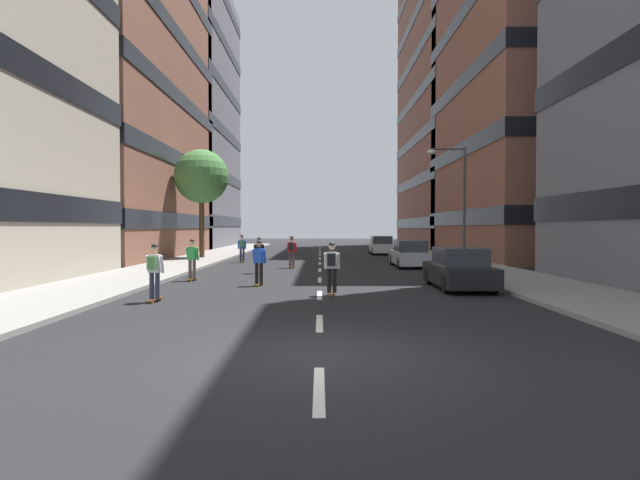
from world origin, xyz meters
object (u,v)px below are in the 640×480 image
(parked_car_mid, at_px, (410,255))
(streetlamp_right, at_px, (458,193))
(skater_1, at_px, (192,258))
(skater_3, at_px, (292,250))
(skater_2, at_px, (332,265))
(parked_car_near, at_px, (459,270))
(street_tree_near, at_px, (202,177))
(parked_car_far, at_px, (381,246))
(skater_0, at_px, (242,247))
(skater_5, at_px, (154,269))
(skater_4, at_px, (259,260))
(skater_6, at_px, (259,253))

(parked_car_mid, distance_m, streetlamp_right, 4.32)
(skater_1, relative_size, skater_3, 1.00)
(skater_2, relative_size, skater_3, 1.00)
(parked_car_near, height_order, street_tree_near, street_tree_near)
(skater_2, bearing_deg, parked_car_far, 79.73)
(parked_car_mid, relative_size, street_tree_near, 0.58)
(skater_0, relative_size, skater_2, 1.00)
(street_tree_near, xyz_separation_m, skater_3, (6.78, -7.94, -4.78))
(skater_1, distance_m, skater_5, 6.18)
(parked_car_near, xyz_separation_m, streetlamp_right, (2.43, 9.39, 3.44))
(skater_1, bearing_deg, skater_0, 87.89)
(parked_car_near, bearing_deg, skater_0, 125.78)
(skater_5, bearing_deg, skater_2, 15.58)
(skater_3, height_order, skater_4, same)
(skater_4, height_order, skater_6, same)
(streetlamp_right, distance_m, skater_2, 13.70)
(skater_3, bearing_deg, skater_0, 127.09)
(street_tree_near, bearing_deg, skater_4, -70.07)
(skater_2, xyz_separation_m, skater_5, (-5.42, -1.51, 0.00))
(street_tree_near, xyz_separation_m, skater_2, (8.74, -19.31, -4.78))
(parked_car_mid, height_order, skater_0, skater_0)
(skater_1, xyz_separation_m, skater_2, (5.80, -4.66, 0.03))
(skater_4, relative_size, skater_6, 1.00)
(skater_5, bearing_deg, skater_6, 78.24)
(skater_1, height_order, skater_2, same)
(parked_car_far, distance_m, skater_2, 26.55)
(skater_2, relative_size, skater_6, 1.00)
(skater_1, height_order, skater_3, same)
(parked_car_near, bearing_deg, skater_1, 165.15)
(streetlamp_right, relative_size, skater_0, 3.65)
(parked_car_far, height_order, skater_4, skater_4)
(street_tree_near, bearing_deg, skater_1, -78.65)
(street_tree_near, xyz_separation_m, skater_5, (3.32, -20.82, -4.78))
(skater_0, distance_m, skater_3, 5.68)
(skater_0, relative_size, skater_5, 1.00)
(skater_1, bearing_deg, skater_5, -86.49)
(skater_2, bearing_deg, skater_4, 134.50)
(parked_car_mid, xyz_separation_m, skater_4, (-7.49, -9.41, 0.29))
(skater_2, height_order, skater_4, same)
(parked_car_near, xyz_separation_m, skater_1, (-10.53, 2.79, 0.29))
(skater_1, bearing_deg, street_tree_near, 101.35)
(skater_2, bearing_deg, parked_car_mid, 68.81)
(skater_4, bearing_deg, parked_car_mid, 51.50)
(parked_car_far, xyz_separation_m, skater_2, (-4.73, -26.12, 0.32))
(street_tree_near, bearing_deg, parked_car_far, 26.81)
(parked_car_near, relative_size, skater_5, 2.47)
(skater_4, relative_size, skater_5, 1.00)
(parked_car_near, distance_m, parked_car_mid, 10.35)
(parked_car_near, distance_m, parked_car_far, 24.26)
(skater_6, bearing_deg, skater_2, -67.59)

